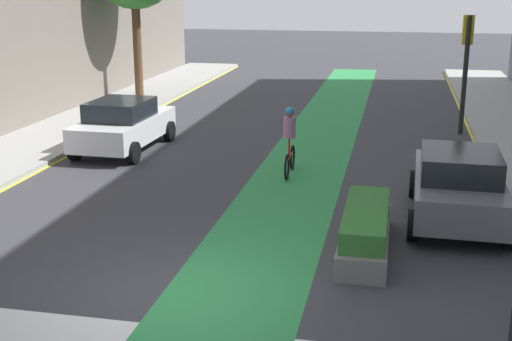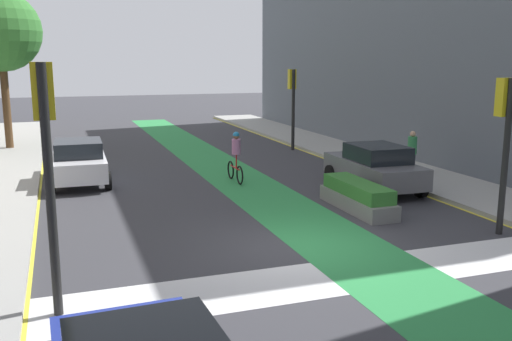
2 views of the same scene
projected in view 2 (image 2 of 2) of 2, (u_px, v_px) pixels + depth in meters
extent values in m
plane|color=#38383D|center=(298.00, 247.00, 13.43)|extent=(120.00, 120.00, 0.00)
cube|color=#2D8C47|center=(336.00, 242.00, 13.76)|extent=(2.40, 60.00, 0.01)
cube|color=silver|center=(337.00, 276.00, 11.58)|extent=(12.00, 1.80, 0.01)
cube|color=yellow|center=(28.00, 278.00, 11.48)|extent=(0.16, 60.00, 0.01)
cube|color=yellow|center=(500.00, 223.00, 15.38)|extent=(0.16, 60.00, 0.01)
cube|color=slate|center=(421.00, 5.00, 28.80)|extent=(7.34, 27.29, 14.28)
cylinder|color=black|center=(505.00, 158.00, 14.05)|extent=(0.16, 0.16, 3.94)
cube|color=gold|center=(505.00, 97.00, 13.94)|extent=(0.35, 0.28, 0.95)
sphere|color=red|center=(501.00, 85.00, 14.02)|extent=(0.20, 0.20, 0.20)
sphere|color=#4C380C|center=(500.00, 97.00, 14.07)|extent=(0.20, 0.20, 0.20)
sphere|color=#0C3814|center=(499.00, 109.00, 14.13)|extent=(0.20, 0.20, 0.20)
cylinder|color=black|center=(50.00, 194.00, 9.45)|extent=(0.16, 0.16, 4.35)
cube|color=gold|center=(43.00, 91.00, 9.30)|extent=(0.35, 0.28, 0.95)
sphere|color=red|center=(42.00, 72.00, 9.38)|extent=(0.20, 0.20, 0.20)
sphere|color=#4C380C|center=(43.00, 91.00, 9.43)|extent=(0.20, 0.20, 0.20)
sphere|color=#0C3814|center=(44.00, 109.00, 9.49)|extent=(0.20, 0.20, 0.20)
cylinder|color=black|center=(293.00, 110.00, 27.44)|extent=(0.16, 0.16, 3.92)
cube|color=gold|center=(292.00, 79.00, 27.34)|extent=(0.35, 0.28, 0.95)
sphere|color=red|center=(291.00, 73.00, 27.41)|extent=(0.20, 0.20, 0.20)
sphere|color=#4C380C|center=(291.00, 79.00, 27.47)|extent=(0.20, 0.20, 0.20)
sphere|color=#0C3814|center=(291.00, 85.00, 27.52)|extent=(0.20, 0.20, 0.20)
cube|color=slate|center=(374.00, 170.00, 19.23)|extent=(1.89, 4.24, 0.70)
cube|color=black|center=(377.00, 153.00, 18.93)|extent=(1.64, 2.03, 0.55)
cylinder|color=black|center=(331.00, 174.00, 20.40)|extent=(0.23, 0.64, 0.64)
cylinder|color=black|center=(375.00, 171.00, 20.95)|extent=(0.23, 0.64, 0.64)
cylinder|color=black|center=(371.00, 192.00, 17.66)|extent=(0.23, 0.64, 0.64)
cylinder|color=black|center=(421.00, 188.00, 18.21)|extent=(0.23, 0.64, 0.64)
cube|color=silver|center=(79.00, 165.00, 20.27)|extent=(1.90, 4.24, 0.70)
cube|color=black|center=(78.00, 148.00, 19.96)|extent=(1.65, 2.04, 0.55)
cylinder|color=black|center=(54.00, 168.00, 21.44)|extent=(0.23, 0.64, 0.64)
cylinder|color=black|center=(103.00, 166.00, 21.98)|extent=(0.23, 0.64, 0.64)
cylinder|color=black|center=(52.00, 184.00, 18.69)|extent=(0.23, 0.64, 0.64)
cylinder|color=black|center=(108.00, 181.00, 19.24)|extent=(0.23, 0.64, 0.64)
torus|color=black|center=(231.00, 170.00, 21.02)|extent=(0.07, 0.68, 0.68)
torus|color=black|center=(240.00, 175.00, 20.06)|extent=(0.07, 0.68, 0.68)
cylinder|color=red|center=(235.00, 168.00, 20.50)|extent=(0.08, 0.95, 0.06)
cylinder|color=red|center=(236.00, 161.00, 20.31)|extent=(0.05, 0.05, 0.50)
cylinder|color=#BF72A5|center=(236.00, 147.00, 20.21)|extent=(0.32, 0.32, 0.55)
sphere|color=#8C6647|center=(236.00, 136.00, 20.14)|extent=(0.22, 0.22, 0.22)
sphere|color=#268CCC|center=(236.00, 135.00, 20.13)|extent=(0.23, 0.23, 0.23)
cylinder|color=#262638|center=(411.00, 164.00, 21.24)|extent=(0.28, 0.28, 0.74)
cylinder|color=#338C4C|center=(412.00, 145.00, 21.10)|extent=(0.34, 0.34, 0.66)
sphere|color=tan|center=(413.00, 134.00, 21.02)|extent=(0.21, 0.21, 0.21)
cylinder|color=brown|center=(6.00, 104.00, 27.18)|extent=(0.36, 0.36, 4.23)
sphere|color=#387F33|center=(0.00, 31.00, 26.51)|extent=(3.80, 3.80, 3.80)
cube|color=slate|center=(357.00, 202.00, 16.71)|extent=(0.90, 3.24, 0.45)
cube|color=#33722D|center=(358.00, 188.00, 16.63)|extent=(0.81, 2.91, 0.40)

